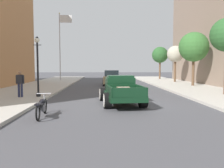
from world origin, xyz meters
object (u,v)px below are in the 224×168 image
at_px(pedestrian_sidewalk_left, 20,82).
at_px(street_tree_farthest, 160,55).
at_px(motorcycle_parked, 42,106).
at_px(street_tree_second, 194,47).
at_px(street_lamp_near, 38,62).
at_px(hotrod_truck_dark_green, 120,90).
at_px(street_tree_third, 175,54).
at_px(car_background_tan, 112,78).
at_px(flagpole, 61,39).

height_order(pedestrian_sidewalk_left, street_tree_farthest, street_tree_farthest).
bearing_deg(motorcycle_parked, street_tree_second, 49.59).
relative_size(street_lamp_near, street_tree_farthest, 0.78).
bearing_deg(street_tree_second, street_tree_farthest, 91.33).
height_order(hotrod_truck_dark_green, motorcycle_parked, hotrod_truck_dark_green).
xyz_separation_m(motorcycle_parked, street_tree_third, (11.63, 19.57, 3.16)).
bearing_deg(pedestrian_sidewalk_left, street_tree_second, 30.29).
bearing_deg(street_tree_second, car_background_tan, 158.87).
relative_size(hotrod_truck_dark_green, pedestrian_sidewalk_left, 3.05).
distance_m(hotrod_truck_dark_green, car_background_tan, 13.28).
distance_m(pedestrian_sidewalk_left, street_lamp_near, 1.69).
bearing_deg(flagpole, pedestrian_sidewalk_left, -88.73).
bearing_deg(street_tree_farthest, pedestrian_sidewalk_left, -123.76).
distance_m(car_background_tan, street_tree_third, 8.99).
height_order(motorcycle_parked, pedestrian_sidewalk_left, pedestrian_sidewalk_left).
bearing_deg(street_tree_third, motorcycle_parked, -120.71).
bearing_deg(hotrod_truck_dark_green, pedestrian_sidewalk_left, 164.00).
distance_m(flagpole, street_tree_farthest, 14.98).
relative_size(street_tree_second, street_tree_third, 1.19).
distance_m(motorcycle_parked, street_tree_farthest, 28.86).
distance_m(hotrod_truck_dark_green, street_tree_third, 18.21).
relative_size(car_background_tan, street_tree_third, 0.98).
xyz_separation_m(hotrod_truck_dark_green, street_tree_second, (8.14, 10.15, 3.26)).
relative_size(pedestrian_sidewalk_left, street_tree_third, 0.36).
bearing_deg(car_background_tan, street_lamp_near, -114.69).
relative_size(street_tree_second, street_tree_farthest, 1.09).
xyz_separation_m(street_lamp_near, street_tree_farthest, (12.98, 20.80, 1.45)).
height_order(street_lamp_near, flagpole, flagpole).
relative_size(hotrod_truck_dark_green, street_tree_farthest, 1.02).
distance_m(street_lamp_near, street_tree_second, 15.67).
bearing_deg(car_background_tan, motorcycle_parked, -101.96).
bearing_deg(motorcycle_parked, flagpole, 97.70).
xyz_separation_m(motorcycle_parked, pedestrian_sidewalk_left, (-2.69, 5.30, 0.64)).
height_order(car_background_tan, street_lamp_near, street_lamp_near).
bearing_deg(street_lamp_near, street_tree_third, 46.67).
bearing_deg(street_tree_farthest, street_lamp_near, -121.97).
xyz_separation_m(street_lamp_near, street_tree_second, (13.27, 8.16, 1.63)).
bearing_deg(car_background_tan, flagpole, 137.95).
bearing_deg(motorcycle_parked, street_tree_farthest, 66.67).
bearing_deg(street_tree_farthest, flagpole, -166.28).
height_order(motorcycle_parked, flagpole, flagpole).
relative_size(hotrod_truck_dark_green, car_background_tan, 1.14).
height_order(hotrod_truck_dark_green, street_tree_farthest, street_tree_farthest).
bearing_deg(street_tree_third, car_background_tan, -161.06).
xyz_separation_m(hotrod_truck_dark_green, pedestrian_sidewalk_left, (-6.20, 1.78, 0.33)).
bearing_deg(pedestrian_sidewalk_left, street_lamp_near, 11.44).
bearing_deg(car_background_tan, street_tree_second, -21.13).
xyz_separation_m(pedestrian_sidewalk_left, street_lamp_near, (1.07, 0.22, 1.30)).
bearing_deg(street_tree_third, pedestrian_sidewalk_left, -135.10).
bearing_deg(street_tree_farthest, street_tree_third, -87.66).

